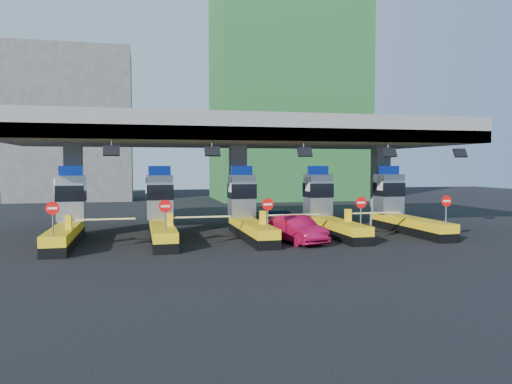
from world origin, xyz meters
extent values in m
plane|color=black|center=(0.00, 0.00, 0.00)|extent=(120.00, 120.00, 0.00)
cube|color=slate|center=(0.00, 3.00, 6.25)|extent=(28.00, 12.00, 1.50)
cube|color=#4C4C49|center=(0.00, -2.70, 5.85)|extent=(28.00, 0.60, 0.70)
cube|color=slate|center=(-10.00, 3.00, 2.75)|extent=(1.00, 1.00, 5.50)
cube|color=slate|center=(0.00, 3.00, 2.75)|extent=(1.00, 1.00, 5.50)
cube|color=slate|center=(10.00, 3.00, 2.75)|extent=(1.00, 1.00, 5.50)
cylinder|color=slate|center=(-7.50, -2.70, 5.25)|extent=(0.06, 0.06, 0.50)
cube|color=black|center=(-7.50, -2.90, 4.90)|extent=(0.80, 0.38, 0.54)
cylinder|color=slate|center=(-2.50, -2.70, 5.25)|extent=(0.06, 0.06, 0.50)
cube|color=black|center=(-2.50, -2.90, 4.90)|extent=(0.80, 0.38, 0.54)
cylinder|color=slate|center=(2.50, -2.70, 5.25)|extent=(0.06, 0.06, 0.50)
cube|color=black|center=(2.50, -2.90, 4.90)|extent=(0.80, 0.38, 0.54)
cylinder|color=slate|center=(7.50, -2.70, 5.25)|extent=(0.06, 0.06, 0.50)
cube|color=black|center=(7.50, -2.90, 4.90)|extent=(0.80, 0.38, 0.54)
cylinder|color=slate|center=(12.00, -2.70, 5.25)|extent=(0.06, 0.06, 0.50)
cube|color=black|center=(12.00, -2.90, 4.90)|extent=(0.80, 0.38, 0.54)
cube|color=black|center=(-10.00, -1.00, 0.25)|extent=(1.20, 8.00, 0.50)
cube|color=#E5B70C|center=(-10.00, -1.00, 0.75)|extent=(1.20, 8.00, 0.50)
cube|color=#9EA3A8|center=(-10.00, 1.80, 2.30)|extent=(1.50, 1.50, 2.60)
cube|color=black|center=(-10.00, 1.78, 2.60)|extent=(1.56, 1.56, 0.90)
cube|color=#0C2DBF|center=(-10.00, 1.80, 3.88)|extent=(1.30, 0.35, 0.55)
cube|color=white|center=(-10.80, 1.50, 3.00)|extent=(0.06, 0.70, 0.90)
cylinder|color=slate|center=(-10.00, -4.60, 1.65)|extent=(0.07, 0.07, 1.30)
cylinder|color=red|center=(-10.00, -4.63, 2.25)|extent=(0.60, 0.04, 0.60)
cube|color=white|center=(-10.00, -4.65, 2.25)|extent=(0.42, 0.02, 0.10)
cube|color=#E5B70C|center=(-9.65, -2.20, 1.35)|extent=(0.30, 0.35, 0.70)
cube|color=white|center=(-8.00, -2.20, 1.45)|extent=(3.20, 0.08, 0.08)
cube|color=black|center=(-5.00, -1.00, 0.25)|extent=(1.20, 8.00, 0.50)
cube|color=#E5B70C|center=(-5.00, -1.00, 0.75)|extent=(1.20, 8.00, 0.50)
cube|color=#9EA3A8|center=(-5.00, 1.80, 2.30)|extent=(1.50, 1.50, 2.60)
cube|color=black|center=(-5.00, 1.78, 2.60)|extent=(1.56, 1.56, 0.90)
cube|color=#0C2DBF|center=(-5.00, 1.80, 3.88)|extent=(1.30, 0.35, 0.55)
cube|color=white|center=(-5.80, 1.50, 3.00)|extent=(0.06, 0.70, 0.90)
cylinder|color=slate|center=(-5.00, -4.60, 1.65)|extent=(0.07, 0.07, 1.30)
cylinder|color=red|center=(-5.00, -4.63, 2.25)|extent=(0.60, 0.04, 0.60)
cube|color=white|center=(-5.00, -4.65, 2.25)|extent=(0.42, 0.02, 0.10)
cube|color=#E5B70C|center=(-4.65, -2.20, 1.35)|extent=(0.30, 0.35, 0.70)
cube|color=white|center=(-3.00, -2.20, 1.45)|extent=(3.20, 0.08, 0.08)
cube|color=black|center=(0.00, -1.00, 0.25)|extent=(1.20, 8.00, 0.50)
cube|color=#E5B70C|center=(0.00, -1.00, 0.75)|extent=(1.20, 8.00, 0.50)
cube|color=#9EA3A8|center=(0.00, 1.80, 2.30)|extent=(1.50, 1.50, 2.60)
cube|color=black|center=(0.00, 1.78, 2.60)|extent=(1.56, 1.56, 0.90)
cube|color=#0C2DBF|center=(0.00, 1.80, 3.88)|extent=(1.30, 0.35, 0.55)
cube|color=white|center=(-0.80, 1.50, 3.00)|extent=(0.06, 0.70, 0.90)
cylinder|color=slate|center=(0.00, -4.60, 1.65)|extent=(0.07, 0.07, 1.30)
cylinder|color=red|center=(0.00, -4.63, 2.25)|extent=(0.60, 0.04, 0.60)
cube|color=white|center=(0.00, -4.65, 2.25)|extent=(0.42, 0.02, 0.10)
cube|color=#E5B70C|center=(0.35, -2.20, 1.35)|extent=(0.30, 0.35, 0.70)
cube|color=white|center=(2.00, -2.20, 1.45)|extent=(3.20, 0.08, 0.08)
cube|color=black|center=(5.00, -1.00, 0.25)|extent=(1.20, 8.00, 0.50)
cube|color=#E5B70C|center=(5.00, -1.00, 0.75)|extent=(1.20, 8.00, 0.50)
cube|color=#9EA3A8|center=(5.00, 1.80, 2.30)|extent=(1.50, 1.50, 2.60)
cube|color=black|center=(5.00, 1.78, 2.60)|extent=(1.56, 1.56, 0.90)
cube|color=#0C2DBF|center=(5.00, 1.80, 3.88)|extent=(1.30, 0.35, 0.55)
cube|color=white|center=(4.20, 1.50, 3.00)|extent=(0.06, 0.70, 0.90)
cylinder|color=slate|center=(5.00, -4.60, 1.65)|extent=(0.07, 0.07, 1.30)
cylinder|color=red|center=(5.00, -4.63, 2.25)|extent=(0.60, 0.04, 0.60)
cube|color=white|center=(5.00, -4.65, 2.25)|extent=(0.42, 0.02, 0.10)
cube|color=#E5B70C|center=(5.35, -2.20, 1.35)|extent=(0.30, 0.35, 0.70)
cube|color=white|center=(7.00, -2.20, 1.45)|extent=(3.20, 0.08, 0.08)
cube|color=black|center=(10.00, -1.00, 0.25)|extent=(1.20, 8.00, 0.50)
cube|color=#E5B70C|center=(10.00, -1.00, 0.75)|extent=(1.20, 8.00, 0.50)
cube|color=#9EA3A8|center=(10.00, 1.80, 2.30)|extent=(1.50, 1.50, 2.60)
cube|color=black|center=(10.00, 1.78, 2.60)|extent=(1.56, 1.56, 0.90)
cube|color=#0C2DBF|center=(10.00, 1.80, 3.88)|extent=(1.30, 0.35, 0.55)
cube|color=white|center=(9.20, 1.50, 3.00)|extent=(0.06, 0.70, 0.90)
cylinder|color=slate|center=(10.00, -4.60, 1.65)|extent=(0.07, 0.07, 1.30)
cylinder|color=red|center=(10.00, -4.63, 2.25)|extent=(0.60, 0.04, 0.60)
cube|color=white|center=(10.00, -4.65, 2.25)|extent=(0.42, 0.02, 0.10)
cube|color=#E5B70C|center=(10.35, -2.20, 1.35)|extent=(0.30, 0.35, 0.70)
cube|color=white|center=(12.00, -2.20, 1.45)|extent=(3.20, 0.08, 0.08)
cube|color=#1E5926|center=(12.00, 32.00, 14.00)|extent=(18.00, 12.00, 28.00)
cube|color=#4C4C49|center=(-14.00, 36.00, 9.00)|extent=(14.00, 10.00, 18.00)
imported|color=black|center=(2.16, 0.94, 0.78)|extent=(2.56, 4.84, 1.57)
imported|color=maroon|center=(2.03, -2.86, 0.73)|extent=(2.52, 4.67, 1.46)
camera|label=1|loc=(-6.20, -28.45, 4.15)|focal=35.00mm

